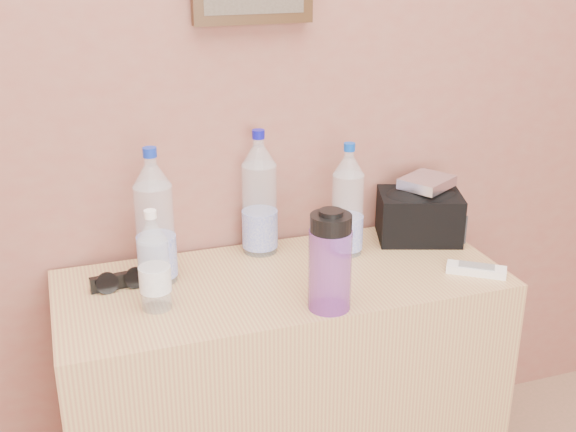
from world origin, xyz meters
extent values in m
cube|color=#9D7654|center=(0.15, 1.75, 0.34)|extent=(1.10, 0.46, 0.69)
cylinder|color=silver|center=(-0.15, 1.84, 0.84)|extent=(0.09, 0.09, 0.29)
cylinder|color=#112CA3|center=(-0.15, 1.84, 1.01)|extent=(0.03, 0.03, 0.02)
cylinder|color=silver|center=(0.14, 1.92, 0.83)|extent=(0.09, 0.09, 0.29)
cylinder|color=#0F0F9E|center=(0.14, 1.92, 1.01)|extent=(0.03, 0.03, 0.02)
cylinder|color=silver|center=(0.35, 1.84, 0.82)|extent=(0.08, 0.08, 0.26)
cylinder|color=#0940B0|center=(0.35, 1.84, 0.98)|extent=(0.03, 0.03, 0.02)
cylinder|color=silver|center=(-0.17, 1.70, 0.79)|extent=(0.07, 0.07, 0.21)
cylinder|color=white|center=(-0.17, 1.70, 0.92)|extent=(0.03, 0.03, 0.02)
cylinder|color=#76339B|center=(0.20, 1.57, 0.78)|extent=(0.10, 0.10, 0.19)
cylinder|color=black|center=(0.20, 1.57, 0.90)|extent=(0.09, 0.09, 0.05)
cube|color=silver|center=(0.61, 1.62, 0.70)|extent=(0.15, 0.12, 0.02)
cube|color=silver|center=(0.60, 1.86, 0.85)|extent=(0.17, 0.16, 0.03)
camera|label=1|loc=(-0.36, 0.23, 1.49)|focal=45.00mm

